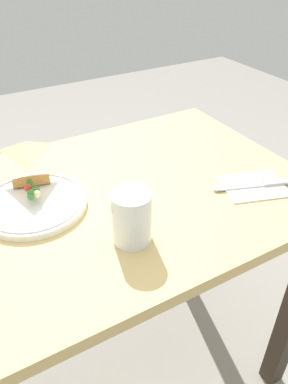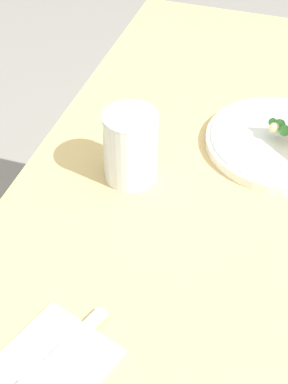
{
  "view_description": "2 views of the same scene",
  "coord_description": "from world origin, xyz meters",
  "px_view_note": "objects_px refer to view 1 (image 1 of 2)",
  "views": [
    {
      "loc": [
        0.22,
        0.68,
        1.3
      ],
      "look_at": [
        -0.13,
        0.06,
        0.79
      ],
      "focal_mm": 35.0,
      "sensor_mm": 36.0,
      "label": 1
    },
    {
      "loc": [
        -0.69,
        -0.07,
        1.38
      ],
      "look_at": [
        -0.12,
        0.12,
        0.82
      ],
      "focal_mm": 55.0,
      "sensor_mm": 36.0,
      "label": 2
    }
  ],
  "objects_px": {
    "milk_glass": "(132,220)",
    "napkin_folded": "(254,186)",
    "plate_pizza": "(34,201)",
    "butter_knife": "(258,184)",
    "dining_table": "(87,244)"
  },
  "relations": [
    {
      "from": "milk_glass",
      "to": "napkin_folded",
      "type": "distance_m",
      "value": 0.36
    },
    {
      "from": "plate_pizza",
      "to": "milk_glass",
      "type": "height_order",
      "value": "milk_glass"
    },
    {
      "from": "plate_pizza",
      "to": "napkin_folded",
      "type": "distance_m",
      "value": 0.53
    },
    {
      "from": "napkin_folded",
      "to": "butter_knife",
      "type": "height_order",
      "value": "butter_knife"
    },
    {
      "from": "milk_glass",
      "to": "plate_pizza",
      "type": "bearing_deg",
      "value": -55.73
    },
    {
      "from": "napkin_folded",
      "to": "butter_knife",
      "type": "relative_size",
      "value": 0.9
    },
    {
      "from": "dining_table",
      "to": "plate_pizza",
      "type": "xyz_separation_m",
      "value": [
        0.1,
        -0.05,
        0.14
      ]
    },
    {
      "from": "plate_pizza",
      "to": "butter_knife",
      "type": "relative_size",
      "value": 1.21
    },
    {
      "from": "dining_table",
      "to": "plate_pizza",
      "type": "height_order",
      "value": "plate_pizza"
    },
    {
      "from": "plate_pizza",
      "to": "milk_glass",
      "type": "xyz_separation_m",
      "value": [
        -0.14,
        0.21,
        0.04
      ]
    },
    {
      "from": "napkin_folded",
      "to": "butter_knife",
      "type": "distance_m",
      "value": 0.01
    },
    {
      "from": "dining_table",
      "to": "plate_pizza",
      "type": "relative_size",
      "value": 4.67
    },
    {
      "from": "milk_glass",
      "to": "butter_knife",
      "type": "xyz_separation_m",
      "value": [
        -0.36,
        -0.01,
        -0.04
      ]
    },
    {
      "from": "napkin_folded",
      "to": "butter_knife",
      "type": "bearing_deg",
      "value": 160.04
    },
    {
      "from": "plate_pizza",
      "to": "milk_glass",
      "type": "distance_m",
      "value": 0.26
    }
  ]
}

